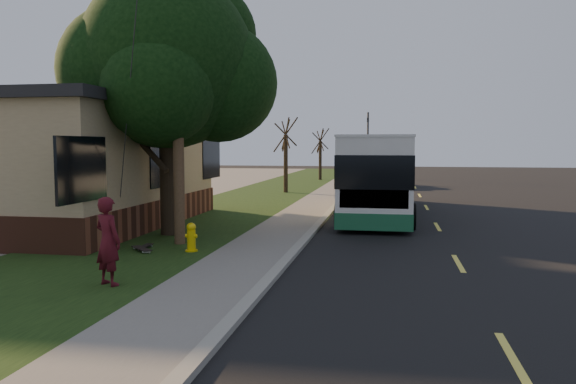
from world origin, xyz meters
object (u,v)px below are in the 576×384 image
Objects in this scene: transit_bus at (378,173)px; skateboard_main at (145,246)px; leafy_tree at (170,65)px; dumpster at (167,192)px; bare_tree_far at (320,155)px; bare_tree_near at (286,156)px; traffic_signal at (368,140)px; distant_car at (386,175)px; fire_hydrant at (191,237)px; skateboarder at (108,241)px; utility_pole at (177,76)px; skateboard_spare at (142,249)px.

skateboard_main is (-5.85, -9.20, -1.53)m from transit_bus.
leafy_tree is 4.15× the size of dumpster.
bare_tree_near is at bearing -92.39° from bare_tree_far.
distant_car is at bearing -80.57° from traffic_signal.
bare_tree_far is 21.21m from transit_bus.
distant_car is (6.29, 21.61, -4.38)m from leafy_tree.
fire_hydrant is 1.39m from skateboard_main.
bare_tree_far is 5.18× the size of skateboard_main.
bare_tree_near is 2.49× the size of skateboarder.
bare_tree_near reaches higher than skateboarder.
dumpster is (-3.70, -8.49, -1.42)m from bare_tree_near.
leafy_tree is at bearing -106.55° from distant_car.
utility_pole is at bearing -96.58° from traffic_signal.
traffic_signal is at bearing 75.96° from bare_tree_near.
skateboard_main is (0.23, -2.48, -5.04)m from leafy_tree.
transit_bus is at bearing -86.73° from traffic_signal.
fire_hydrant is 0.18× the size of bare_tree_far.
skateboard_main is 0.17× the size of distant_car.
bare_tree_far is 0.35× the size of transit_bus.
utility_pole is 10.30m from transit_bus.
utility_pole is 5.90m from skateboarder.
fire_hydrant is at bearing -115.70° from transit_bus.
skateboarder reaches higher than skateboard_main.
traffic_signal reaches higher than fire_hydrant.
skateboarder is 28.31m from distant_car.
bare_tree_near reaches higher than fire_hydrant.
bare_tree_far reaches higher than skateboarder.
skateboard_main is at bearing -91.43° from bare_tree_near.
bare_tree_near is 0.37× the size of transit_bus.
transit_bus is at bearing -85.84° from skateboarder.
utility_pole is 4.63m from skateboard_main.
bare_tree_near is 9.37m from dumpster.
transit_bus is (6.08, 6.72, -3.51)m from leafy_tree.
transit_bus reaches higher than fire_hydrant.
dumpster is at bearing 113.81° from leafy_tree.
skateboard_main is (-1.35, 0.16, -0.31)m from fire_hydrant.
bare_tree_far is 2.33× the size of skateboarder.
bare_tree_far is (-0.40, 30.00, 1.57)m from fire_hydrant.
skateboarder is at bearing -95.28° from traffic_signal.
bare_tree_far is 5.44m from traffic_signal.
skateboard_spare is (-0.89, 3.37, -0.80)m from skateboarder.
distant_car is (5.09, 27.85, -0.15)m from skateboarder.
bare_tree_far is at bearing 87.55° from leafy_tree.
dumpster reaches higher than fire_hydrant.
skateboarder is (-4.88, -12.96, -0.72)m from transit_bus.
skateboarder is at bearing -95.89° from fire_hydrant.
utility_pole is 33.26m from traffic_signal.
dumpster is at bearing 108.92° from skateboard_spare.
bare_tree_near is at bearing 88.57° from skateboard_main.
utility_pole is 10.14m from dumpster.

